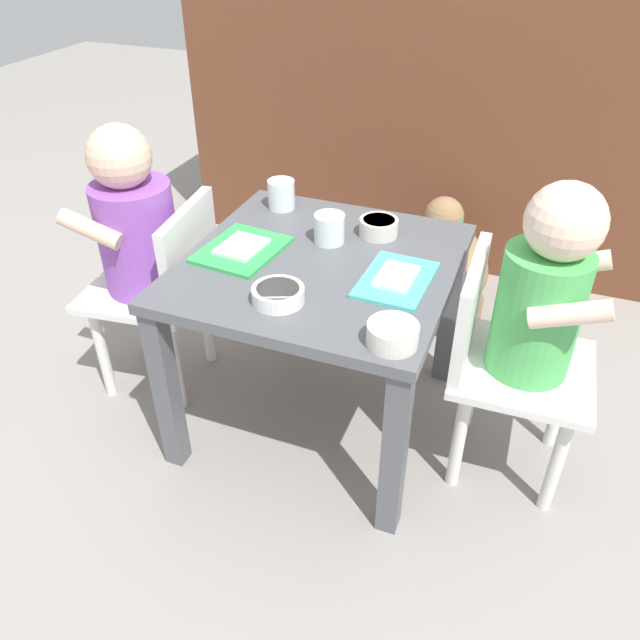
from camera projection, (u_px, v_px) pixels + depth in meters
name	position (u px, v px, depth m)	size (l,w,h in m)	color
ground_plane	(320.00, 413.00, 1.60)	(7.00, 7.00, 0.00)	gray
kitchen_cabinet_back	(428.00, 124.00, 2.11)	(1.64, 0.30, 0.88)	brown
dining_table	(320.00, 290.00, 1.38)	(0.57, 0.58, 0.45)	#515459
seated_child_left	(141.00, 235.00, 1.47)	(0.31, 0.31, 0.69)	silver
seated_child_right	(534.00, 307.00, 1.22)	(0.29, 0.29, 0.69)	silver
dog	(454.00, 253.00, 1.86)	(0.29, 0.44, 0.31)	olive
food_tray_left	(242.00, 249.00, 1.37)	(0.17, 0.21, 0.02)	green
food_tray_right	(396.00, 279.00, 1.27)	(0.14, 0.20, 0.02)	#4CC6BC
water_cup_left	(281.00, 196.00, 1.54)	(0.07, 0.07, 0.07)	white
water_cup_right	(329.00, 230.00, 1.39)	(0.07, 0.07, 0.07)	white
veggie_bowl_near	(278.00, 294.00, 1.20)	(0.10, 0.10, 0.03)	white
cereal_bowl_left_side	(393.00, 334.00, 1.09)	(0.09, 0.09, 0.04)	silver
veggie_bowl_far	(379.00, 227.00, 1.42)	(0.09, 0.09, 0.04)	silver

